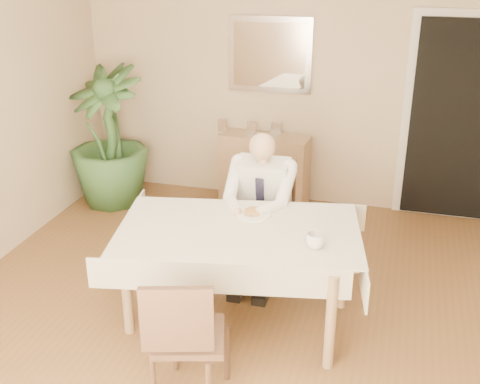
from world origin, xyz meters
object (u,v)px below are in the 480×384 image
(chair_far, at_px, (267,208))
(seated_man, at_px, (259,204))
(potted_palm, at_px, (108,137))
(chair_near, at_px, (185,335))
(sideboard, at_px, (264,169))
(coffee_mug, at_px, (316,241))
(dining_table, at_px, (239,240))

(chair_far, distance_m, seated_man, 0.34)
(seated_man, height_order, potted_palm, potted_palm)
(chair_near, xyz_separation_m, seated_man, (0.07, 1.51, 0.20))
(chair_far, bearing_deg, chair_near, -98.96)
(seated_man, xyz_separation_m, sideboard, (-0.32, 1.57, -0.32))
(seated_man, bearing_deg, coffee_mug, -52.16)
(chair_near, relative_size, sideboard, 0.94)
(dining_table, xyz_separation_m, potted_palm, (-1.89, 1.73, 0.06))
(coffee_mug, distance_m, potted_palm, 3.08)
(chair_near, xyz_separation_m, potted_palm, (-1.82, 2.65, 0.24))
(dining_table, relative_size, chair_far, 2.04)
(chair_near, relative_size, coffee_mug, 6.85)
(sideboard, bearing_deg, chair_near, -79.75)
(coffee_mug, height_order, sideboard, coffee_mug)
(chair_far, bearing_deg, seated_man, -96.64)
(chair_near, xyz_separation_m, sideboard, (-0.25, 3.09, -0.12))
(dining_table, bearing_deg, chair_near, -105.02)
(dining_table, relative_size, coffee_mug, 14.75)
(dining_table, height_order, seated_man, seated_man)
(dining_table, relative_size, chair_near, 2.15)
(sideboard, bearing_deg, coffee_mug, -63.29)
(chair_far, distance_m, coffee_mug, 1.19)
(seated_man, distance_m, coffee_mug, 0.92)
(seated_man, xyz_separation_m, coffee_mug, (0.56, -0.72, 0.11))
(dining_table, height_order, sideboard, dining_table)
(coffee_mug, relative_size, potted_palm, 0.09)
(coffee_mug, bearing_deg, potted_palm, 142.82)
(chair_far, bearing_deg, dining_table, -96.64)
(seated_man, height_order, coffee_mug, seated_man)
(chair_far, height_order, seated_man, seated_man)
(chair_far, xyz_separation_m, seated_man, (-0.00, -0.29, 0.17))
(potted_palm, bearing_deg, chair_near, -55.55)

